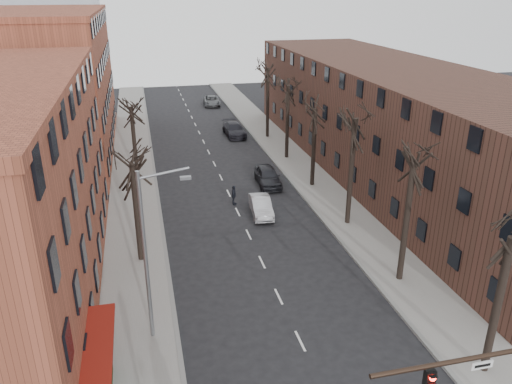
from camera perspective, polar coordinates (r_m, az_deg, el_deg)
sidewalk_left at (r=49.14m, az=-13.87°, el=2.16°), size 4.00×90.00×0.15m
sidewalk_right at (r=51.33m, az=4.25°, el=3.64°), size 4.00×90.00×0.15m
building_left_far at (r=56.85m, az=-22.80°, el=11.04°), size 12.00×28.00×14.00m
building_right at (r=48.58m, az=15.34°, el=7.88°), size 12.00×50.00×10.00m
tree_right_a at (r=26.75m, az=24.51°, el=-18.15°), size 5.20×5.20×10.00m
tree_right_b at (r=32.00m, az=16.01°, el=-9.65°), size 5.20×5.20×10.80m
tree_right_c at (r=38.22m, az=10.36°, el=-3.61°), size 5.20×5.20×11.60m
tree_right_d at (r=45.01m, az=6.40°, el=0.71°), size 5.20×5.20×10.00m
tree_right_e at (r=52.14m, az=3.50°, el=3.87°), size 5.20×5.20×10.80m
tree_right_f at (r=59.49m, az=1.30°, el=6.26°), size 5.20×5.20×11.60m
tree_left_a at (r=33.64m, az=-12.95°, el=-7.65°), size 5.20×5.20×9.50m
tree_left_b at (r=48.22m, az=-13.38°, el=1.72°), size 5.20×5.20×9.50m
streetlight at (r=24.20m, az=-12.18°, el=-6.53°), size 2.45×0.22×9.03m
silver_sedan at (r=38.88m, az=0.57°, el=-1.62°), size 1.83×4.33×1.39m
parked_car_near at (r=44.71m, az=1.35°, el=1.82°), size 2.20×4.91×1.64m
parked_car_mid at (r=59.98m, az=-2.50°, el=7.13°), size 2.30×5.34×1.53m
parked_car_far at (r=76.37m, az=-5.08°, el=10.34°), size 2.68×5.19×1.40m
pedestrian_crossing at (r=40.59m, az=-2.56°, el=-0.38°), size 0.71×1.05×1.65m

